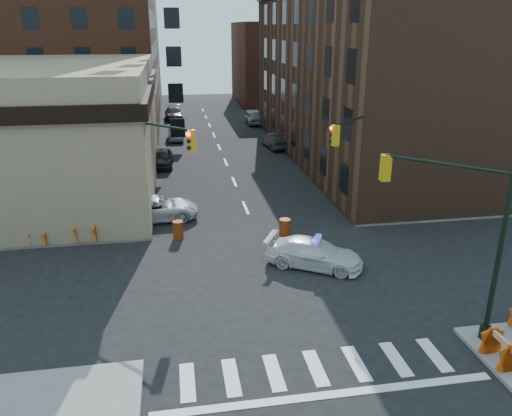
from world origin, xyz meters
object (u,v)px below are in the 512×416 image
object	(u,v)px
police_car	(314,253)
parked_car_wfar	(176,133)
barrel_road	(285,228)
pedestrian_b	(76,221)
barricade_nw_a	(87,233)
pickup	(156,208)
parked_car_enear	(275,140)
barrel_bank	(178,230)
pedestrian_a	(95,212)
parked_car_wnear	(162,158)

from	to	relation	value
police_car	parked_car_wfar	world-z (taller)	parked_car_wfar
police_car	barrel_road	size ratio (longest dim) A/B	4.33
pedestrian_b	barricade_nw_a	world-z (taller)	pedestrian_b
pickup	pedestrian_b	distance (m)	4.92
parked_car_enear	barrel_road	size ratio (longest dim) A/B	4.18
barrel_bank	pickup	bearing A→B (deg)	111.66
barrel_road	barrel_bank	bearing A→B (deg)	171.45
police_car	parked_car_enear	size ratio (longest dim) A/B	1.04
pedestrian_a	barricade_nw_a	size ratio (longest dim) A/B	1.31
parked_car_wnear	barrel_road	world-z (taller)	parked_car_wnear
pickup	barrel_road	distance (m)	8.36
pedestrian_a	pedestrian_b	bearing A→B (deg)	-98.46
parked_car_wnear	parked_car_enear	size ratio (longest dim) A/B	0.93
pickup	barrel_bank	xyz separation A→B (m)	(1.28, -3.23, -0.21)
parked_car_enear	barrel_bank	size ratio (longest dim) A/B	4.49
pedestrian_b	barrel_road	distance (m)	11.79
police_car	parked_car_wnear	world-z (taller)	parked_car_wnear
parked_car_wnear	pickup	bearing A→B (deg)	-88.55
parked_car_wfar	pedestrian_b	world-z (taller)	pedestrian_b
parked_car_wfar	parked_car_enear	size ratio (longest dim) A/B	0.95
parked_car_wnear	barricade_nw_a	bearing A→B (deg)	-101.39
pickup	parked_car_wnear	xyz separation A→B (m)	(0.30, 12.69, 0.01)
pickup	parked_car_enear	bearing A→B (deg)	-35.83
pedestrian_b	barricade_nw_a	xyz separation A→B (m)	(0.67, -0.88, -0.36)
pedestrian_a	barricade_nw_a	distance (m)	2.17
parked_car_wnear	pedestrian_a	distance (m)	14.22
pedestrian_a	barrel_road	distance (m)	11.21
parked_car_wnear	pedestrian_b	bearing A→B (deg)	-104.55
police_car	barrel_road	distance (m)	3.82
barricade_nw_a	barrel_road	bearing A→B (deg)	1.29
pickup	barricade_nw_a	world-z (taller)	pickup
parked_car_enear	pedestrian_b	size ratio (longest dim) A/B	2.66
barrel_road	barricade_nw_a	size ratio (longest dim) A/B	0.81
barrel_bank	barrel_road	bearing A→B (deg)	-8.55
pedestrian_a	barrel_road	size ratio (longest dim) A/B	1.62
parked_car_wnear	barricade_nw_a	xyz separation A→B (m)	(-4.00, -15.83, -0.08)
pickup	parked_car_wfar	xyz separation A→B (m)	(1.65, 23.49, 0.00)
police_car	parked_car_wnear	size ratio (longest dim) A/B	1.11
barrel_road	barrel_bank	distance (m)	6.05
pedestrian_b	barricade_nw_a	size ratio (longest dim) A/B	1.27
pedestrian_a	barrel_road	xyz separation A→B (m)	(10.76, -3.12, -0.50)
pickup	pedestrian_a	world-z (taller)	pedestrian_a
parked_car_wfar	barricade_nw_a	world-z (taller)	parked_car_wfar
parked_car_wnear	pedestrian_b	size ratio (longest dim) A/B	2.48
pedestrian_b	barrel_road	world-z (taller)	pedestrian_b
parked_car_wnear	parked_car_wfar	distance (m)	10.88
barrel_bank	barricade_nw_a	distance (m)	4.99
pedestrian_a	police_car	bearing A→B (deg)	-4.24
pickup	parked_car_enear	distance (m)	21.08
police_car	barrel_bank	size ratio (longest dim) A/B	4.66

